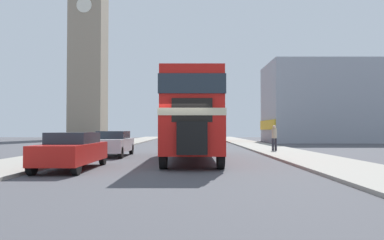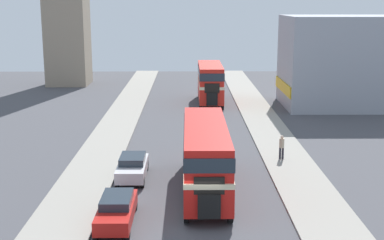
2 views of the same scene
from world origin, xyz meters
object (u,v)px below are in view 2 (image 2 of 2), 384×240
Objects in this scene: bus_distant at (210,80)px; car_parked_mid at (132,167)px; double_decker_bus at (206,152)px; pedestrian_walking at (282,146)px; car_parked_near at (117,209)px.

bus_distant reaches higher than car_parked_mid.
double_decker_bus is 1.20× the size of bus_distant.
car_parked_mid is (-4.57, 2.45, -1.66)m from double_decker_bus.
bus_distant reaches higher than double_decker_bus.
bus_distant is at bearing 76.77° from car_parked_mid.
bus_distant reaches higher than pedestrian_walking.
car_parked_mid is 2.55× the size of pedestrian_walking.
car_parked_near is at bearing -134.84° from double_decker_bus.
double_decker_bus is at bearing -132.18° from pedestrian_walking.
car_parked_mid is at bearing 151.82° from double_decker_bus.
double_decker_bus is 5.44m from car_parked_mid.
car_parked_near is at bearing -100.56° from bus_distant.
pedestrian_walking reaches higher than car_parked_mid.
double_decker_bus is 6.51× the size of pedestrian_walking.
car_parked_mid is at bearing -159.88° from pedestrian_walking.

